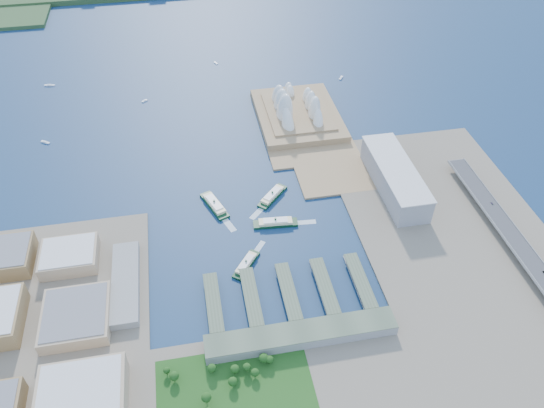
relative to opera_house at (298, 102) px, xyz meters
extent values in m
plane|color=#0D1E3F|center=(-105.00, -280.00, -32.00)|extent=(3000.00, 3000.00, 0.00)
cube|color=#786D5C|center=(-355.00, -385.00, -30.50)|extent=(220.00, 390.00, 3.00)
cube|color=#786D5C|center=(135.00, -330.00, -30.50)|extent=(240.00, 500.00, 3.00)
cube|color=#9A7B54|center=(2.50, -20.00, -30.50)|extent=(135.00, 220.00, 3.00)
cube|color=gray|center=(90.00, -200.00, -11.50)|extent=(45.00, 155.00, 35.00)
cube|color=gray|center=(-90.00, -415.00, -23.00)|extent=(200.00, 28.00, 12.00)
imported|color=slate|center=(199.00, -388.50, -16.56)|extent=(1.24, 3.56, 1.17)
imported|color=slate|center=(199.00, -267.80, -16.50)|extent=(1.81, 4.46, 1.29)
camera|label=1|loc=(-178.60, -722.47, 441.47)|focal=35.00mm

